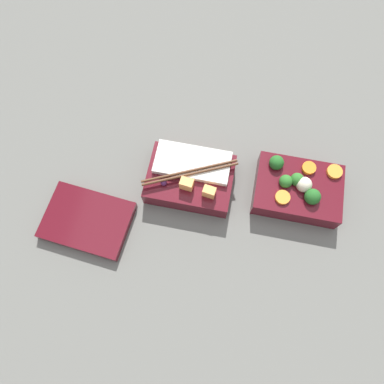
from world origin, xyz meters
name	(u,v)px	position (x,y,z in m)	size (l,w,h in m)	color
ground_plane	(247,190)	(0.00, 0.00, 0.00)	(3.00, 3.00, 0.00)	slate
bento_tray_vegetable	(297,189)	(-0.10, -0.01, 0.03)	(0.17, 0.12, 0.07)	#510F19
bento_tray_rice	(190,178)	(0.12, 0.01, 0.03)	(0.18, 0.12, 0.07)	#510F19
bento_lid	(87,221)	(0.30, 0.13, 0.01)	(0.17, 0.12, 0.02)	#510F19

